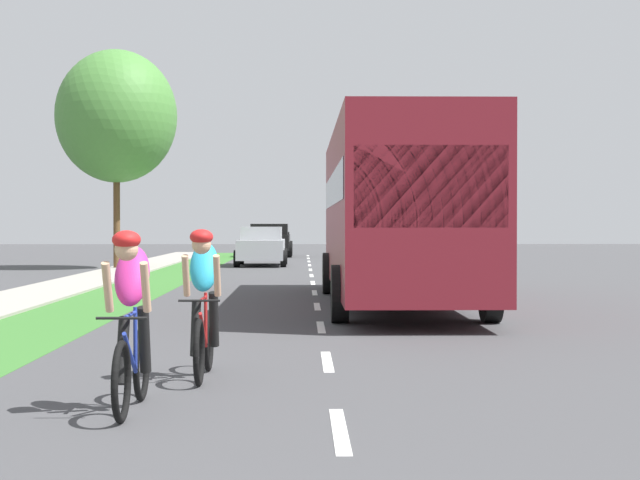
{
  "coord_description": "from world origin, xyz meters",
  "views": [
    {
      "loc": [
        -0.3,
        -1.97,
        1.63
      ],
      "look_at": [
        0.07,
        18.83,
        1.3
      ],
      "focal_mm": 56.9,
      "sensor_mm": 36.0,
      "label": 1
    }
  ],
  "objects_px": {
    "cyclist_lead": "(131,319)",
    "cyclist_trailing": "(204,302)",
    "sedan_silver": "(262,246)",
    "street_tree_far": "(116,116)",
    "bus_maroon": "(395,207)",
    "pickup_black": "(270,240)"
  },
  "relations": [
    {
      "from": "cyclist_lead",
      "to": "sedan_silver",
      "type": "bearing_deg",
      "value": 90.2
    },
    {
      "from": "cyclist_trailing",
      "to": "cyclist_lead",
      "type": "bearing_deg",
      "value": -103.23
    },
    {
      "from": "pickup_black",
      "to": "sedan_silver",
      "type": "bearing_deg",
      "value": -89.9
    },
    {
      "from": "sedan_silver",
      "to": "street_tree_far",
      "type": "xyz_separation_m",
      "value": [
        -5.12,
        -2.87,
        4.75
      ]
    },
    {
      "from": "sedan_silver",
      "to": "street_tree_far",
      "type": "height_order",
      "value": "street_tree_far"
    },
    {
      "from": "cyclist_lead",
      "to": "pickup_black",
      "type": "relative_size",
      "value": 0.34
    },
    {
      "from": "cyclist_lead",
      "to": "bus_maroon",
      "type": "relative_size",
      "value": 0.15
    },
    {
      "from": "cyclist_trailing",
      "to": "pickup_black",
      "type": "height_order",
      "value": "pickup_black"
    },
    {
      "from": "bus_maroon",
      "to": "pickup_black",
      "type": "bearing_deg",
      "value": 96.56
    },
    {
      "from": "sedan_silver",
      "to": "pickup_black",
      "type": "relative_size",
      "value": 0.84
    },
    {
      "from": "cyclist_lead",
      "to": "bus_maroon",
      "type": "height_order",
      "value": "bus_maroon"
    },
    {
      "from": "cyclist_lead",
      "to": "street_tree_far",
      "type": "bearing_deg",
      "value": 100.59
    },
    {
      "from": "cyclist_lead",
      "to": "sedan_silver",
      "type": "xyz_separation_m",
      "value": [
        -0.11,
        30.85,
        -0.04
      ]
    },
    {
      "from": "cyclist_lead",
      "to": "cyclist_trailing",
      "type": "xyz_separation_m",
      "value": [
        0.44,
        1.89,
        0.0
      ]
    },
    {
      "from": "cyclist_lead",
      "to": "street_tree_far",
      "type": "xyz_separation_m",
      "value": [
        -5.23,
        27.98,
        4.71
      ]
    },
    {
      "from": "sedan_silver",
      "to": "street_tree_far",
      "type": "relative_size",
      "value": 0.54
    },
    {
      "from": "cyclist_lead",
      "to": "street_tree_far",
      "type": "relative_size",
      "value": 0.22
    },
    {
      "from": "cyclist_lead",
      "to": "pickup_black",
      "type": "distance_m",
      "value": 41.89
    },
    {
      "from": "sedan_silver",
      "to": "pickup_black",
      "type": "bearing_deg",
      "value": 90.1
    },
    {
      "from": "bus_maroon",
      "to": "cyclist_lead",
      "type": "bearing_deg",
      "value": -106.06
    },
    {
      "from": "cyclist_lead",
      "to": "street_tree_far",
      "type": "height_order",
      "value": "street_tree_far"
    },
    {
      "from": "cyclist_trailing",
      "to": "street_tree_far",
      "type": "distance_m",
      "value": 27.12
    }
  ]
}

